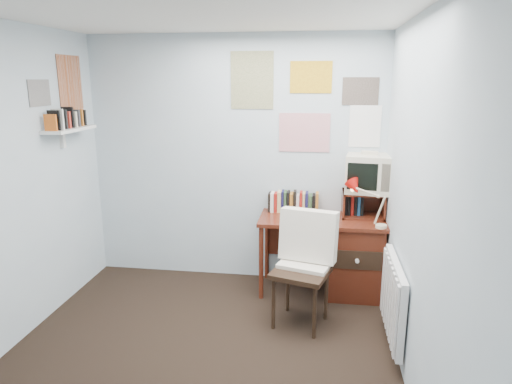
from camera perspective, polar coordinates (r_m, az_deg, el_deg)
ground at (r=3.56m, az=-8.04°, el=-21.62°), size 3.50×3.50×0.00m
back_wall at (r=4.67m, az=-2.65°, el=3.91°), size 3.00×0.02×2.50m
right_wall at (r=2.96m, az=20.23°, el=-2.94°), size 0.02×3.50×2.50m
ceiling at (r=2.93m, az=-9.83°, el=22.28°), size 3.00×3.50×0.02m
desk at (r=4.57m, az=11.52°, el=-7.61°), size 1.20×0.55×0.76m
desk_chair at (r=3.93m, az=5.64°, el=-9.97°), size 0.60×0.58×0.95m
desk_lamp at (r=4.22m, az=15.52°, el=-1.93°), size 0.29×0.26×0.37m
tv_riser at (r=4.54m, az=13.23°, el=-1.48°), size 0.40×0.30×0.25m
crt_tv at (r=4.49m, az=13.90°, el=2.52°), size 0.46×0.43×0.39m
book_row at (r=4.59m, az=5.30°, el=-1.17°), size 0.60×0.14×0.22m
radiator at (r=3.75m, az=16.82°, el=-12.67°), size 0.09×0.80×0.60m
wall_shelf at (r=4.51m, az=-22.27°, el=7.27°), size 0.20×0.62×0.24m
posters_back at (r=4.52m, az=6.16°, el=11.17°), size 1.20×0.01×0.90m
posters_left at (r=4.53m, az=-23.77°, el=12.00°), size 0.01×0.70×0.60m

